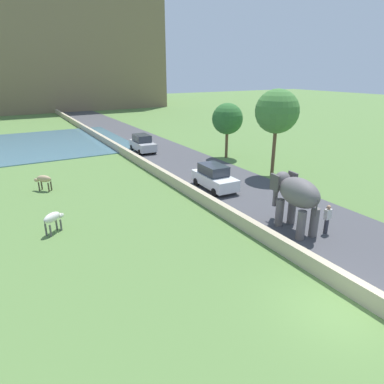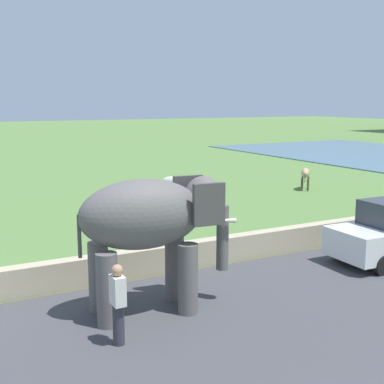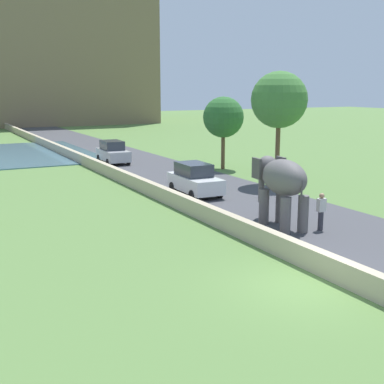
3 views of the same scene
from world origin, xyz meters
name	(u,v)px [view 3 (image 3 of 3)]	position (x,y,z in m)	size (l,w,h in m)	color
ground_plane	(302,286)	(0.00, 0.00, 0.00)	(220.00, 220.00, 0.00)	#567A3D
road_surface	(169,175)	(5.00, 20.00, 0.03)	(7.00, 120.00, 0.06)	#424247
barrier_wall	(128,179)	(1.20, 18.00, 0.39)	(0.40, 110.00, 0.77)	tan
elephant	(281,181)	(3.45, 5.66, 2.04)	(1.69, 3.54, 2.99)	#605B5B
person_beside_elephant	(321,211)	(4.62, 4.43, 0.87)	(0.36, 0.22, 1.63)	#33333D
car_silver	(113,152)	(3.43, 27.11, 0.90)	(1.92, 4.06, 1.80)	#B7B7BC
car_white	(195,179)	(3.43, 13.36, 0.90)	(1.90, 4.06, 1.80)	white
tree_near	(223,117)	(9.69, 20.70, 3.78)	(2.96, 2.96, 5.28)	brown
tree_far	(279,100)	(9.42, 13.81, 5.17)	(3.41, 3.41, 6.89)	brown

